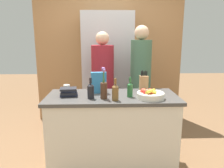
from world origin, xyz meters
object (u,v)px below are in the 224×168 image
Objects in this scene: knife_block at (144,84)px; bottle_wine at (91,91)px; fruit_bowl at (150,94)px; bottle_vinegar at (115,92)px; book_stack at (69,92)px; person_in_blue at (140,78)px; cereal_box at (99,83)px; coffee_mug at (67,88)px; person_at_sink at (103,81)px; flower_vase at (104,88)px; refrigerator at (108,71)px; bottle_oil at (130,89)px.

bottle_wine is at bearing -158.03° from knife_block.
fruit_bowl is at bearing -1.31° from bottle_wine.
knife_block is 1.13× the size of bottle_vinegar.
fruit_bowl is 0.41m from bottle_vinegar.
book_stack is 0.58m from bottle_vinegar.
bottle_vinegar is at bearing -142.47° from person_in_blue.
book_stack is at bearing -159.53° from cereal_box.
coffee_mug is 0.73m from bottle_vinegar.
bottle_vinegar is at bearing -170.42° from fruit_bowl.
person_in_blue reaches higher than cereal_box.
bottle_vinegar is 0.15× the size of person_at_sink.
flower_vase is 0.44m from book_stack.
refrigerator reaches higher than person_in_blue.
bottle_wine is (-0.08, -0.25, -0.04)m from cereal_box.
coffee_mug is 0.53× the size of book_stack.
bottle_oil is at bearing -4.59° from book_stack.
cereal_box is 0.81m from person_in_blue.
flower_vase reaches higher than cereal_box.
bottle_vinegar is 0.93m from person_at_sink.
person_at_sink is (-0.54, 0.85, -0.02)m from fruit_bowl.
person_at_sink is (-0.52, 0.57, -0.08)m from knife_block.
fruit_bowl is 1.33× the size of bottle_oil.
cereal_box is 2.36× the size of coffee_mug.
bottle_vinegar is at bearing -16.89° from bottle_wine.
refrigerator reaches higher than bottle_oil.
fruit_bowl is 1.30× the size of bottle_wine.
flower_vase is 0.59m from coffee_mug.
flower_vase is at bearing -35.60° from coffee_mug.
refrigerator is at bearing 107.18° from fruit_bowl.
person_in_blue reaches higher than book_stack.
bottle_oil is (0.36, -0.19, -0.04)m from cereal_box.
knife_block is at bearing 42.64° from bottle_vinegar.
bottle_oil is at bearing 12.44° from flower_vase.
knife_block is at bearing 8.94° from book_stack.
flower_vase is 0.26m from cereal_box.
book_stack is 0.82m from person_at_sink.
cereal_box is at bearing -95.92° from refrigerator.
book_stack is at bearing 159.69° from bottle_vinegar.
person_in_blue reaches higher than person_at_sink.
coffee_mug is at bearing -115.30° from refrigerator.
knife_block is 0.56m from flower_vase.
cereal_box is (-0.59, 0.26, 0.08)m from fruit_bowl.
person_in_blue reaches higher than coffee_mug.
knife_block is 2.50× the size of coffee_mug.
person_at_sink is 0.95× the size of person_in_blue.
person_in_blue is (0.95, 0.67, 0.04)m from book_stack.
cereal_box is at bearing 119.69° from bottle_vinegar.
person_at_sink is (-0.32, 0.77, -0.07)m from bottle_oil.
knife_block is at bearing 45.87° from bottle_oil.
bottle_oil is (0.30, 0.07, -0.03)m from flower_vase.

